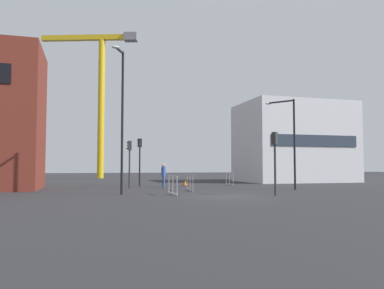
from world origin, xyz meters
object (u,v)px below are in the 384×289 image
(traffic_light_island, at_px, (129,156))
(traffic_light_corner, at_px, (275,152))
(streetlamp_tall, at_px, (122,111))
(streetlamp_short, at_px, (290,134))
(construction_crane, at_px, (100,83))
(pedestrian_walking, at_px, (164,173))
(traffic_cone_striped, at_px, (185,183))
(traffic_light_verge, at_px, (140,154))

(traffic_light_island, relative_size, traffic_light_corner, 1.00)
(streetlamp_tall, xyz_separation_m, streetlamp_short, (11.83, 1.71, -0.91))
(construction_crane, bearing_deg, pedestrian_walking, -80.93)
(pedestrian_walking, relative_size, traffic_cone_striped, 3.95)
(pedestrian_walking, bearing_deg, traffic_light_corner, -65.69)
(traffic_light_corner, bearing_deg, traffic_cone_striped, 100.23)
(traffic_light_corner, relative_size, traffic_cone_striped, 7.61)
(streetlamp_tall, bearing_deg, pedestrian_walking, 60.20)
(streetlamp_tall, bearing_deg, streetlamp_short, 8.24)
(streetlamp_short, bearing_deg, traffic_light_verge, 142.50)
(streetlamp_short, distance_m, traffic_light_corner, 6.12)
(streetlamp_short, height_order, traffic_light_corner, streetlamp_short)
(traffic_light_island, distance_m, traffic_light_verge, 2.98)
(streetlamp_short, distance_m, traffic_light_island, 11.69)
(streetlamp_tall, relative_size, traffic_cone_striped, 18.02)
(construction_crane, xyz_separation_m, streetlamp_short, (12.00, -29.90, -9.33))
(streetlamp_tall, relative_size, traffic_light_corner, 2.37)
(streetlamp_tall, bearing_deg, traffic_cone_striped, 55.19)
(construction_crane, distance_m, streetlamp_short, 33.54)
(streetlamp_tall, xyz_separation_m, traffic_light_corner, (8.16, -2.96, -2.38))
(traffic_light_verge, relative_size, traffic_light_corner, 1.11)
(streetlamp_short, bearing_deg, streetlamp_tall, -171.76)
(construction_crane, height_order, traffic_light_verge, construction_crane)
(traffic_light_island, bearing_deg, streetlamp_short, -23.20)
(streetlamp_short, relative_size, traffic_light_corner, 1.80)
(traffic_light_island, bearing_deg, traffic_light_verge, 67.61)
(construction_crane, bearing_deg, streetlamp_tall, -89.69)
(streetlamp_tall, height_order, pedestrian_walking, streetlamp_tall)
(streetlamp_short, height_order, pedestrian_walking, streetlamp_short)
(pedestrian_walking, bearing_deg, traffic_cone_striped, 42.44)
(traffic_light_island, relative_size, traffic_light_verge, 0.90)
(construction_crane, relative_size, traffic_light_island, 5.77)
(traffic_light_corner, bearing_deg, pedestrian_walking, 114.31)
(streetlamp_short, relative_size, traffic_cone_striped, 13.72)
(streetlamp_short, xyz_separation_m, traffic_light_corner, (-3.67, -4.67, -1.47))
(streetlamp_short, relative_size, pedestrian_walking, 3.47)
(streetlamp_tall, height_order, traffic_light_corner, streetlamp_tall)
(construction_crane, relative_size, streetlamp_short, 3.19)
(traffic_light_corner, bearing_deg, traffic_light_island, 127.11)
(traffic_light_island, distance_m, traffic_light_corner, 11.59)
(construction_crane, height_order, traffic_cone_striped, construction_crane)
(streetlamp_short, bearing_deg, construction_crane, 111.87)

